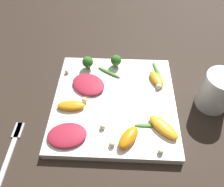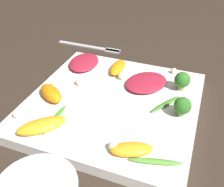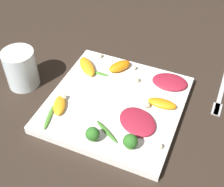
% 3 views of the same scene
% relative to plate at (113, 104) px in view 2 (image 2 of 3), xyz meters
% --- Properties ---
extents(ground_plane, '(2.40, 2.40, 0.00)m').
position_rel_plate_xyz_m(ground_plane, '(0.00, 0.00, -0.01)').
color(ground_plane, '#2D231C').
extents(plate, '(0.31, 0.31, 0.02)m').
position_rel_plate_xyz_m(plate, '(0.00, 0.00, 0.00)').
color(plate, white).
rests_on(plate, ground_plane).
extents(fork, '(0.02, 0.18, 0.01)m').
position_rel_plate_xyz_m(fork, '(-0.23, -0.14, -0.01)').
color(fork, '#B2B2B7').
rests_on(fork, ground_plane).
extents(radicchio_leaf_0, '(0.11, 0.11, 0.01)m').
position_rel_plate_xyz_m(radicchio_leaf_0, '(-0.07, 0.04, 0.02)').
color(radicchio_leaf_0, maroon).
rests_on(radicchio_leaf_0, plate).
extents(radicchio_leaf_1, '(0.09, 0.07, 0.01)m').
position_rel_plate_xyz_m(radicchio_leaf_1, '(-0.10, -0.11, 0.02)').
color(radicchio_leaf_1, maroon).
rests_on(radicchio_leaf_1, plate).
extents(orange_segment_0, '(0.07, 0.03, 0.02)m').
position_rel_plate_xyz_m(orange_segment_0, '(-0.10, -0.03, 0.02)').
color(orange_segment_0, orange).
rests_on(orange_segment_0, plate).
extents(orange_segment_1, '(0.05, 0.07, 0.01)m').
position_rel_plate_xyz_m(orange_segment_1, '(0.11, 0.07, 0.02)').
color(orange_segment_1, orange).
rests_on(orange_segment_1, plate).
extents(orange_segment_2, '(0.06, 0.07, 0.02)m').
position_rel_plate_xyz_m(orange_segment_2, '(0.03, -0.11, 0.02)').
color(orange_segment_2, orange).
rests_on(orange_segment_2, plate).
extents(orange_segment_3, '(0.08, 0.08, 0.02)m').
position_rel_plate_xyz_m(orange_segment_3, '(0.11, -0.08, 0.02)').
color(orange_segment_3, orange).
rests_on(orange_segment_3, plate).
extents(broccoli_floret_0, '(0.03, 0.03, 0.04)m').
position_rel_plate_xyz_m(broccoli_floret_0, '(-0.08, 0.11, 0.03)').
color(broccoli_floret_0, '#7A9E51').
rests_on(broccoli_floret_0, plate).
extents(broccoli_floret_1, '(0.03, 0.03, 0.04)m').
position_rel_plate_xyz_m(broccoli_floret_1, '(0.00, 0.12, 0.03)').
color(broccoli_floret_1, '#84AD5B').
rests_on(broccoli_floret_1, plate).
extents(arugula_sprig_0, '(0.07, 0.05, 0.01)m').
position_rel_plate_xyz_m(arugula_sprig_0, '(-0.02, 0.09, 0.01)').
color(arugula_sprig_0, '#3D7528').
rests_on(arugula_sprig_0, plate).
extents(arugula_sprig_1, '(0.08, 0.01, 0.00)m').
position_rel_plate_xyz_m(arugula_sprig_1, '(0.09, -0.07, 0.01)').
color(arugula_sprig_1, '#47842D').
rests_on(arugula_sprig_1, plate).
extents(arugula_sprig_2, '(0.03, 0.08, 0.01)m').
position_rel_plate_xyz_m(arugula_sprig_2, '(0.12, 0.11, 0.01)').
color(arugula_sprig_2, '#518E33').
rests_on(arugula_sprig_2, plate).
extents(macadamia_nut_0, '(0.01, 0.01, 0.01)m').
position_rel_plate_xyz_m(macadamia_nut_0, '(0.10, -0.14, 0.02)').
color(macadamia_nut_0, beige).
rests_on(macadamia_nut_0, plate).
extents(macadamia_nut_1, '(0.01, 0.01, 0.01)m').
position_rel_plate_xyz_m(macadamia_nut_1, '(-0.07, -0.01, 0.02)').
color(macadamia_nut_1, beige).
rests_on(macadamia_nut_1, plate).
extents(macadamia_nut_2, '(0.01, 0.01, 0.01)m').
position_rel_plate_xyz_m(macadamia_nut_2, '(-0.14, 0.09, 0.02)').
color(macadamia_nut_2, beige).
rests_on(macadamia_nut_2, plate).
extents(macadamia_nut_3, '(0.01, 0.01, 0.01)m').
position_rel_plate_xyz_m(macadamia_nut_3, '(0.11, 0.04, 0.02)').
color(macadamia_nut_3, beige).
rests_on(macadamia_nut_3, plate).
extents(macadamia_nut_4, '(0.01, 0.01, 0.01)m').
position_rel_plate_xyz_m(macadamia_nut_4, '(-0.02, -0.08, 0.02)').
color(macadamia_nut_4, beige).
rests_on(macadamia_nut_4, plate).
extents(macadamia_nut_5, '(0.01, 0.01, 0.01)m').
position_rel_plate_xyz_m(macadamia_nut_5, '(-0.00, -0.12, 0.02)').
color(macadamia_nut_5, beige).
rests_on(macadamia_nut_5, plate).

